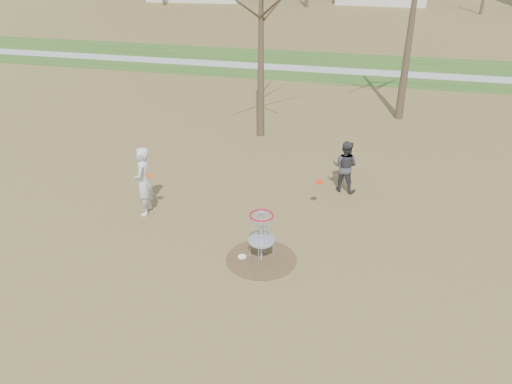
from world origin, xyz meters
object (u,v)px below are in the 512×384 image
at_px(player_standing, 143,181).
at_px(disc_grounded, 242,257).
at_px(player_throwing, 345,166).
at_px(disc_golf_basket, 261,228).

distance_m(player_standing, disc_grounded, 3.81).
bearing_deg(player_throwing, disc_golf_basket, 82.05).
xyz_separation_m(player_throwing, disc_golf_basket, (-1.68, -4.34, 0.08)).
bearing_deg(disc_golf_basket, player_throwing, 68.82).
relative_size(player_standing, player_throwing, 1.22).
bearing_deg(disc_golf_basket, disc_grounded, -176.21).
relative_size(player_standing, disc_golf_basket, 1.52).
height_order(player_standing, player_throwing, player_standing).
relative_size(disc_grounded, disc_golf_basket, 0.16).
height_order(player_standing, disc_golf_basket, player_standing).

